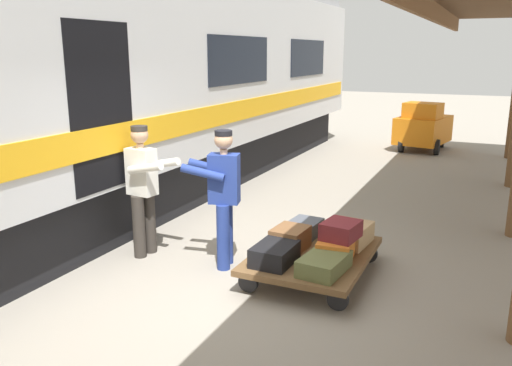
{
  "coord_description": "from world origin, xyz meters",
  "views": [
    {
      "loc": [
        -2.18,
        4.96,
        2.6
      ],
      "look_at": [
        0.22,
        -0.3,
        1.15
      ],
      "focal_mm": 36.81,
      "sensor_mm": 36.0,
      "label": 1
    }
  ],
  "objects_px": {
    "luggage_cart": "(313,256)",
    "suitcase_maroon_trunk": "(341,230)",
    "porter_in_overalls": "(223,194)",
    "train_car": "(11,94)",
    "suitcase_brown_leather": "(290,238)",
    "suitcase_olive_duffel": "(324,264)",
    "suitcase_tan_vintage": "(348,234)",
    "suitcase_orange_carryall": "(337,247)",
    "suitcase_black_hardshell": "(275,254)",
    "baggage_tug": "(423,127)",
    "suitcase_slate_roller": "(304,229)",
    "porter_by_door": "(143,187)"
  },
  "relations": [
    {
      "from": "train_car",
      "to": "suitcase_black_hardshell",
      "type": "height_order",
      "value": "train_car"
    },
    {
      "from": "suitcase_slate_roller",
      "to": "suitcase_maroon_trunk",
      "type": "height_order",
      "value": "suitcase_maroon_trunk"
    },
    {
      "from": "train_car",
      "to": "porter_in_overalls",
      "type": "distance_m",
      "value": 3.12
    },
    {
      "from": "suitcase_olive_duffel",
      "to": "suitcase_tan_vintage",
      "type": "bearing_deg",
      "value": -90.0
    },
    {
      "from": "suitcase_maroon_trunk",
      "to": "suitcase_orange_carryall",
      "type": "bearing_deg",
      "value": 6.75
    },
    {
      "from": "suitcase_olive_duffel",
      "to": "suitcase_orange_carryall",
      "type": "bearing_deg",
      "value": -90.0
    },
    {
      "from": "suitcase_orange_carryall",
      "to": "porter_in_overalls",
      "type": "xyz_separation_m",
      "value": [
        1.39,
        0.16,
        0.51
      ]
    },
    {
      "from": "suitcase_olive_duffel",
      "to": "porter_in_overalls",
      "type": "bearing_deg",
      "value": -12.96
    },
    {
      "from": "train_car",
      "to": "luggage_cart",
      "type": "relative_size",
      "value": 12.17
    },
    {
      "from": "suitcase_olive_duffel",
      "to": "suitcase_maroon_trunk",
      "type": "bearing_deg",
      "value": -94.53
    },
    {
      "from": "luggage_cart",
      "to": "suitcase_tan_vintage",
      "type": "xyz_separation_m",
      "value": [
        -0.29,
        -0.48,
        0.17
      ]
    },
    {
      "from": "suitcase_olive_duffel",
      "to": "suitcase_slate_roller",
      "type": "bearing_deg",
      "value": -59.12
    },
    {
      "from": "suitcase_brown_leather",
      "to": "suitcase_tan_vintage",
      "type": "distance_m",
      "value": 0.75
    },
    {
      "from": "suitcase_maroon_trunk",
      "to": "porter_by_door",
      "type": "xyz_separation_m",
      "value": [
        2.53,
        0.26,
        0.3
      ]
    },
    {
      "from": "luggage_cart",
      "to": "suitcase_orange_carryall",
      "type": "xyz_separation_m",
      "value": [
        -0.29,
        0.0,
        0.16
      ]
    },
    {
      "from": "luggage_cart",
      "to": "baggage_tug",
      "type": "xyz_separation_m",
      "value": [
        -0.05,
        -9.07,
        0.37
      ]
    },
    {
      "from": "suitcase_slate_roller",
      "to": "baggage_tug",
      "type": "distance_m",
      "value": 8.6
    },
    {
      "from": "porter_by_door",
      "to": "suitcase_brown_leather",
      "type": "bearing_deg",
      "value": -172.4
    },
    {
      "from": "suitcase_brown_leather",
      "to": "suitcase_tan_vintage",
      "type": "height_order",
      "value": "suitcase_brown_leather"
    },
    {
      "from": "luggage_cart",
      "to": "suitcase_maroon_trunk",
      "type": "bearing_deg",
      "value": -179.2
    },
    {
      "from": "baggage_tug",
      "to": "suitcase_black_hardshell",
      "type": "bearing_deg",
      "value": 87.97
    },
    {
      "from": "suitcase_black_hardshell",
      "to": "suitcase_orange_carryall",
      "type": "relative_size",
      "value": 0.92
    },
    {
      "from": "suitcase_black_hardshell",
      "to": "suitcase_maroon_trunk",
      "type": "bearing_deg",
      "value": -141.65
    },
    {
      "from": "luggage_cart",
      "to": "suitcase_olive_duffel",
      "type": "bearing_deg",
      "value": 120.88
    },
    {
      "from": "suitcase_olive_duffel",
      "to": "porter_by_door",
      "type": "xyz_separation_m",
      "value": [
        2.49,
        -0.23,
        0.54
      ]
    },
    {
      "from": "suitcase_tan_vintage",
      "to": "porter_in_overalls",
      "type": "height_order",
      "value": "porter_in_overalls"
    },
    {
      "from": "suitcase_orange_carryall",
      "to": "suitcase_slate_roller",
      "type": "bearing_deg",
      "value": -39.9
    },
    {
      "from": "suitcase_brown_leather",
      "to": "luggage_cart",
      "type": "bearing_deg",
      "value": -180.0
    },
    {
      "from": "suitcase_black_hardshell",
      "to": "baggage_tug",
      "type": "height_order",
      "value": "baggage_tug"
    },
    {
      "from": "suitcase_maroon_trunk",
      "to": "porter_in_overalls",
      "type": "xyz_separation_m",
      "value": [
        1.43,
        0.16,
        0.3
      ]
    },
    {
      "from": "train_car",
      "to": "porter_by_door",
      "type": "relative_size",
      "value": 12.51
    },
    {
      "from": "suitcase_orange_carryall",
      "to": "baggage_tug",
      "type": "bearing_deg",
      "value": -88.51
    },
    {
      "from": "train_car",
      "to": "porter_in_overalls",
      "type": "xyz_separation_m",
      "value": [
        -2.88,
        -0.44,
        -1.14
      ]
    },
    {
      "from": "suitcase_black_hardshell",
      "to": "baggage_tug",
      "type": "xyz_separation_m",
      "value": [
        -0.34,
        -9.55,
        0.22
      ]
    },
    {
      "from": "suitcase_brown_leather",
      "to": "train_car",
      "type": "bearing_deg",
      "value": 9.17
    },
    {
      "from": "train_car",
      "to": "porter_in_overalls",
      "type": "height_order",
      "value": "train_car"
    },
    {
      "from": "suitcase_slate_roller",
      "to": "porter_by_door",
      "type": "height_order",
      "value": "porter_by_door"
    },
    {
      "from": "suitcase_brown_leather",
      "to": "suitcase_slate_roller",
      "type": "height_order",
      "value": "suitcase_brown_leather"
    },
    {
      "from": "suitcase_black_hardshell",
      "to": "porter_by_door",
      "type": "relative_size",
      "value": 0.33
    },
    {
      "from": "suitcase_tan_vintage",
      "to": "suitcase_maroon_trunk",
      "type": "bearing_deg",
      "value": 94.62
    },
    {
      "from": "suitcase_slate_roller",
      "to": "luggage_cart",
      "type": "bearing_deg",
      "value": 120.88
    },
    {
      "from": "suitcase_olive_duffel",
      "to": "suitcase_slate_roller",
      "type": "height_order",
      "value": "suitcase_slate_roller"
    },
    {
      "from": "suitcase_orange_carryall",
      "to": "baggage_tug",
      "type": "relative_size",
      "value": 0.32
    },
    {
      "from": "suitcase_maroon_trunk",
      "to": "train_car",
      "type": "bearing_deg",
      "value": 7.94
    },
    {
      "from": "suitcase_olive_duffel",
      "to": "porter_by_door",
      "type": "relative_size",
      "value": 0.37
    },
    {
      "from": "porter_in_overalls",
      "to": "suitcase_black_hardshell",
      "type": "bearing_deg",
      "value": 158.6
    },
    {
      "from": "suitcase_slate_roller",
      "to": "baggage_tug",
      "type": "bearing_deg",
      "value": -92.26
    },
    {
      "from": "luggage_cart",
      "to": "suitcase_slate_roller",
      "type": "relative_size",
      "value": 3.37
    },
    {
      "from": "train_car",
      "to": "luggage_cart",
      "type": "distance_m",
      "value": 4.41
    },
    {
      "from": "suitcase_brown_leather",
      "to": "porter_in_overalls",
      "type": "height_order",
      "value": "porter_in_overalls"
    }
  ]
}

